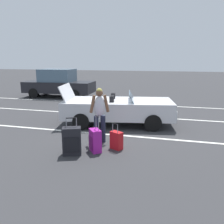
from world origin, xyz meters
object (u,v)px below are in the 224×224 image
convertible_car (123,109)px  suitcase_small_carryon (117,140)px  suitcase_large_black (72,141)px  suitcase_medium_bright (95,140)px  parked_sedan_near (59,83)px  traveler_person (100,112)px

convertible_car → suitcase_small_carryon: (0.36, -2.54, -0.34)m
convertible_car → suitcase_large_black: bearing=-112.4°
suitcase_medium_bright → suitcase_small_carryon: (0.52, 0.33, -0.06)m
suitcase_medium_bright → suitcase_small_carryon: bearing=175.2°
convertible_car → suitcase_small_carryon: size_ratio=5.85×
suitcase_large_black → suitcase_medium_bright: bearing=103.3°
convertible_car → parked_sedan_near: (-5.45, 5.39, 0.30)m
suitcase_small_carryon → traveler_person: size_ratio=0.46×
traveler_person → suitcase_large_black: bearing=132.8°
suitcase_medium_bright → traveler_person: bearing=-119.2°
suitcase_large_black → parked_sedan_near: size_ratio=0.22×
suitcase_large_black → traveler_person: traveler_person is taller
suitcase_large_black → parked_sedan_near: bearing=-171.8°
parked_sedan_near → suitcase_large_black: bearing=-63.3°
suitcase_medium_bright → parked_sedan_near: bearing=-94.2°
convertible_car → suitcase_medium_bright: 2.88m
traveler_person → suitcase_medium_bright: bearing=161.6°
suitcase_large_black → suitcase_small_carryon: (1.05, 0.68, -0.12)m
suitcase_medium_bright → suitcase_large_black: bearing=-2.8°
traveler_person → parked_sedan_near: (-5.19, 7.51, -0.04)m
suitcase_small_carryon → parked_sedan_near: 9.85m
suitcase_large_black → traveler_person: (0.42, 1.10, 0.56)m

